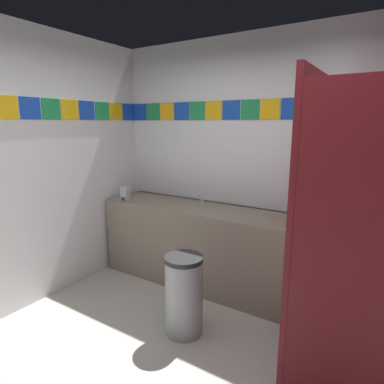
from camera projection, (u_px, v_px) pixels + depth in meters
wall_back at (269, 166)px, 3.36m from camera, size 3.61×0.09×2.66m
vanity_counter at (197, 244)px, 3.61m from camera, size 2.18×0.60×0.88m
faucet_center at (201, 200)px, 3.58m from camera, size 0.04×0.10×0.14m
soap_dispenser at (125, 193)px, 3.82m from camera, size 0.09×0.09×0.16m
stall_divider at (333, 237)px, 2.13m from camera, size 0.92×1.49×2.08m
toilet at (378, 312)px, 2.56m from camera, size 0.39×0.49×0.74m
trash_bin at (184, 295)px, 2.73m from camera, size 0.32×0.32×0.69m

